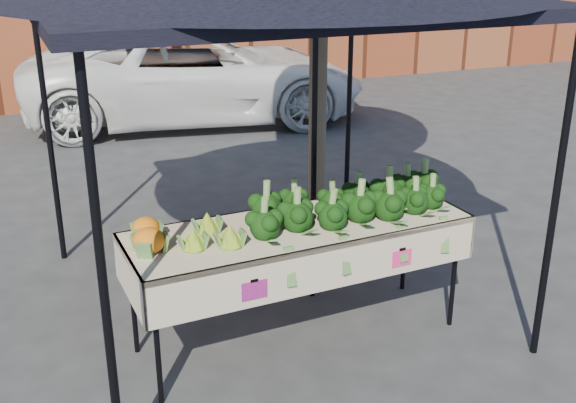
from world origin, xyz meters
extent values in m
plane|color=#2B2B2D|center=(0.00, 0.00, 0.00)|extent=(90.00, 90.00, 0.00)
cube|color=beige|center=(-0.12, -0.11, 0.45)|extent=(2.43, 0.89, 0.90)
cube|color=#F22D8C|center=(-0.63, -0.52, 0.70)|extent=(0.17, 0.01, 0.12)
cube|color=#EA2C75|center=(0.46, -0.52, 0.70)|extent=(0.17, 0.01, 0.12)
ellipsoid|color=black|center=(0.27, -0.09, 1.03)|extent=(1.61, 0.58, 0.27)
ellipsoid|color=#96A42C|center=(-0.79, -0.13, 1.00)|extent=(0.44, 0.48, 0.21)
ellipsoid|color=orange|center=(-1.16, -0.05, 0.99)|extent=(0.24, 0.44, 0.19)
camera|label=1|loc=(-1.92, -4.16, 2.76)|focal=43.41mm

